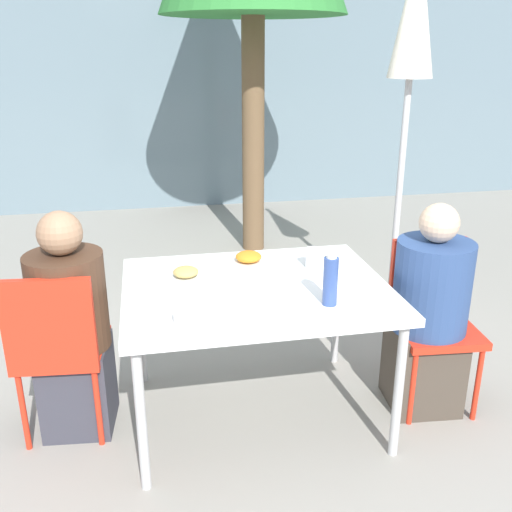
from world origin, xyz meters
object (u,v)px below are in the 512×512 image
at_px(person_right, 428,317).
at_px(closed_umbrella, 412,46).
at_px(bottle, 330,280).
at_px(salad_bowl, 197,316).
at_px(chair_left, 58,343).
at_px(chair_right, 432,310).
at_px(person_left, 72,332).
at_px(drinking_cup, 313,258).

bearing_deg(person_right, closed_umbrella, -100.68).
height_order(bottle, salad_bowl, bottle).
relative_size(closed_umbrella, bottle, 10.23).
bearing_deg(chair_left, salad_bowl, -22.87).
distance_m(chair_right, salad_bowl, 1.31).
distance_m(person_left, drinking_cup, 1.24).
xyz_separation_m(chair_left, closed_umbrella, (2.12, 1.01, 1.30)).
xyz_separation_m(person_left, salad_bowl, (0.57, -0.41, 0.23)).
relative_size(person_left, bottle, 4.71).
bearing_deg(bottle, person_left, 162.85).
bearing_deg(chair_left, closed_umbrella, 30.98).
bearing_deg(chair_right, salad_bowl, 19.55).
relative_size(person_right, bottle, 4.65).
distance_m(person_left, chair_right, 1.82).
bearing_deg(person_right, chair_right, -121.95).
relative_size(drinking_cup, salad_bowl, 0.53).
bearing_deg(chair_left, bottle, -7.58).
bearing_deg(closed_umbrella, person_right, -105.49).
distance_m(person_right, salad_bowl, 1.24).
distance_m(chair_left, salad_bowl, 0.75).
xyz_separation_m(person_right, bottle, (-0.60, -0.20, 0.33)).
xyz_separation_m(bottle, drinking_cup, (0.05, 0.45, -0.06)).
distance_m(person_left, person_right, 1.77).
xyz_separation_m(drinking_cup, salad_bowl, (-0.65, -0.51, -0.03)).
bearing_deg(chair_right, chair_left, 4.57).
bearing_deg(chair_left, drinking_cup, 13.04).
bearing_deg(drinking_cup, chair_right, -16.28).
bearing_deg(drinking_cup, person_left, -175.61).
bearing_deg(closed_umbrella, drinking_cup, -135.28).
distance_m(closed_umbrella, salad_bowl, 2.27).
bearing_deg(drinking_cup, person_right, -24.72).
bearing_deg(chair_right, person_left, 2.19).
distance_m(chair_left, person_left, 0.10).
distance_m(chair_left, closed_umbrella, 2.68).
bearing_deg(salad_bowl, person_right, 11.97).
height_order(chair_left, person_right, person_right).
xyz_separation_m(chair_right, drinking_cup, (-0.60, 0.18, 0.27)).
height_order(chair_left, salad_bowl, chair_left).
xyz_separation_m(chair_left, person_left, (0.06, 0.07, 0.01)).
xyz_separation_m(person_left, closed_umbrella, (2.06, 0.94, 1.29)).
bearing_deg(bottle, chair_left, 166.93).
xyz_separation_m(chair_left, person_right, (1.82, -0.08, 0.00)).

